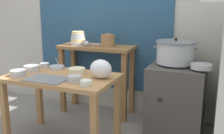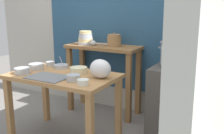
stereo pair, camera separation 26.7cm
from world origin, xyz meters
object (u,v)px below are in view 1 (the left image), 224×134
object	(u,v)px
prep_bowl_3	(45,65)
plastic_bag	(101,69)
back_shelf_table	(97,63)
wide_pan	(201,66)
steamer_pot	(175,52)
prep_bowl_0	(31,68)
prep_bowl_1	(77,71)
prep_bowl_5	(57,67)
prep_table	(62,86)
bowl_stack_enamel	(78,39)
serving_tray	(47,79)
prep_bowl_4	(75,79)
stove_block	(176,98)
clay_pot	(108,41)
ladle	(87,44)
prep_bowl_2	(86,83)
prep_bowl_6	(18,73)

from	to	relation	value
prep_bowl_3	plastic_bag	bearing A→B (deg)	-13.25
back_shelf_table	wide_pan	bearing A→B (deg)	-11.86
back_shelf_table	steamer_pot	distance (m)	1.04
prep_bowl_0	prep_bowl_3	size ratio (longest dim) A/B	1.55
prep_bowl_1	prep_bowl_5	size ratio (longest dim) A/B	1.10
prep_table	bowl_stack_enamel	world-z (taller)	bowl_stack_enamel
serving_tray	prep_bowl_5	size ratio (longest dim) A/B	2.48
prep_bowl_4	stove_block	bearing A→B (deg)	46.90
bowl_stack_enamel	prep_bowl_0	size ratio (longest dim) A/B	1.22
clay_pot	bowl_stack_enamel	world-z (taller)	bowl_stack_enamel
prep_bowl_4	plastic_bag	bearing A→B (deg)	49.57
stove_block	bowl_stack_enamel	world-z (taller)	bowl_stack_enamel
plastic_bag	prep_bowl_3	world-z (taller)	plastic_bag
ladle	serving_tray	world-z (taller)	ladle
prep_bowl_0	serving_tray	bearing A→B (deg)	-31.77
bowl_stack_enamel	prep_bowl_0	xyz separation A→B (m)	(-0.15, -0.76, -0.23)
prep_bowl_3	clay_pot	bearing A→B (deg)	49.22
back_shelf_table	prep_bowl_0	size ratio (longest dim) A/B	5.82
steamer_pot	wide_pan	world-z (taller)	steamer_pot
back_shelf_table	wide_pan	xyz separation A→B (m)	(1.30, -0.27, 0.13)
prep_bowl_2	prep_bowl_3	xyz separation A→B (m)	(-0.76, 0.46, -0.00)
prep_bowl_0	prep_bowl_1	size ratio (longest dim) A/B	0.93
bowl_stack_enamel	serving_tray	world-z (taller)	bowl_stack_enamel
wide_pan	prep_bowl_3	bearing A→B (deg)	-168.78
prep_bowl_2	prep_bowl_6	world-z (taller)	prep_bowl_6
prep_bowl_4	prep_bowl_3	bearing A→B (deg)	147.40
serving_tray	prep_bowl_0	size ratio (longest dim) A/B	2.42
wide_pan	prep_bowl_6	size ratio (longest dim) A/B	1.34
clay_pot	prep_bowl_1	bearing A→B (deg)	-93.68
prep_bowl_1	prep_bowl_2	bearing A→B (deg)	-50.54
prep_bowl_4	ladle	bearing A→B (deg)	109.90
prep_table	bowl_stack_enamel	bearing A→B (deg)	106.90
prep_table	prep_bowl_0	size ratio (longest dim) A/B	6.67
prep_bowl_2	prep_bowl_3	distance (m)	0.89
prep_bowl_2	back_shelf_table	bearing A→B (deg)	110.41
prep_bowl_3	wide_pan	bearing A→B (deg)	11.22
bowl_stack_enamel	prep_bowl_4	bearing A→B (deg)	-63.10
ladle	prep_bowl_0	size ratio (longest dim) A/B	1.61
prep_bowl_1	prep_bowl_6	bearing A→B (deg)	-148.03
prep_bowl_0	prep_bowl_6	bearing A→B (deg)	-87.08
prep_table	ladle	world-z (taller)	ladle
steamer_pot	prep_bowl_1	xyz separation A→B (m)	(-0.90, -0.60, -0.15)
clay_pot	prep_bowl_2	xyz separation A→B (m)	(0.24, -1.06, -0.23)
steamer_pot	wide_pan	size ratio (longest dim) A/B	2.21
prep_bowl_4	clay_pot	bearing A→B (deg)	94.94
back_shelf_table	clay_pot	xyz separation A→B (m)	(0.16, 0.00, 0.29)
plastic_bag	wide_pan	bearing A→B (deg)	30.15
wide_pan	prep_bowl_2	xyz separation A→B (m)	(-0.90, -0.79, -0.06)
back_shelf_table	prep_bowl_4	bearing A→B (deg)	-76.32
wide_pan	prep_bowl_2	world-z (taller)	wide_pan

